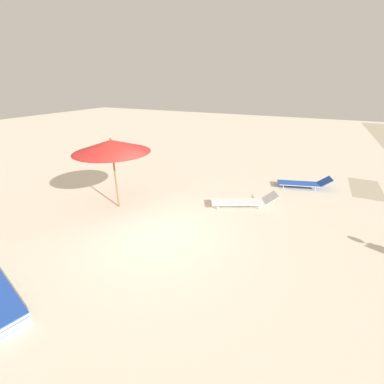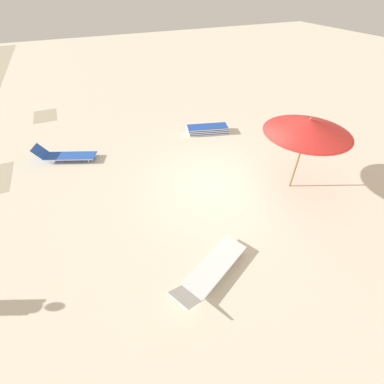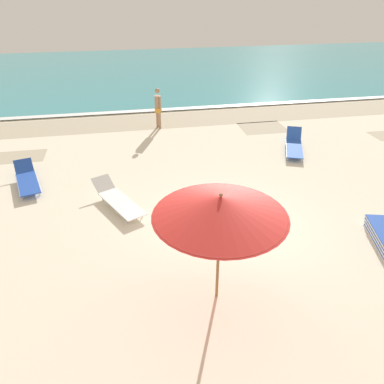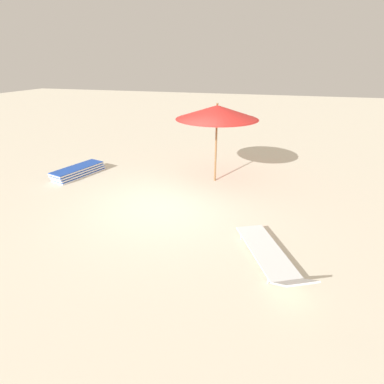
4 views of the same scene
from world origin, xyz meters
The scene contains 4 objects.
ground_plane centered at (0.00, 0.01, -0.08)m, with size 60.00×60.00×0.16m.
beach_umbrella centered at (-0.92, -2.13, 2.22)m, with size 2.55×2.55×2.50m.
sun_lounger_under_umbrella centered at (-5.75, 3.79, 0.21)m, with size 1.16×2.19×0.50m.
sun_lounger_beside_umbrella centered at (-2.89, 1.96, 0.21)m, with size 1.58×2.37×0.51m.
Camera 1 is at (5.46, 3.86, 4.20)m, focal length 24.00 mm.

